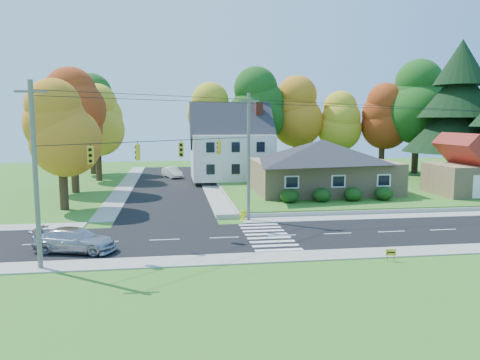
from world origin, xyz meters
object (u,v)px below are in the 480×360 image
Objects in this scene: white_car at (172,172)px; fire_hydrant at (243,215)px; ranch_house at (322,165)px; silver_sedan at (75,240)px.

white_car reaches higher than fire_hydrant.
fire_hydrant is (-9.94, -10.78, -2.84)m from ranch_house.
silver_sedan is at bearing -147.14° from fire_hydrant.
ranch_house is at bearing 47.30° from fire_hydrant.
white_car is 4.97× the size of fire_hydrant.
ranch_house reaches higher than silver_sedan.
ranch_house is at bearing -33.86° from silver_sedan.
silver_sedan is 13.53m from fire_hydrant.
ranch_house reaches higher than fire_hydrant.
silver_sedan reaches higher than fire_hydrant.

